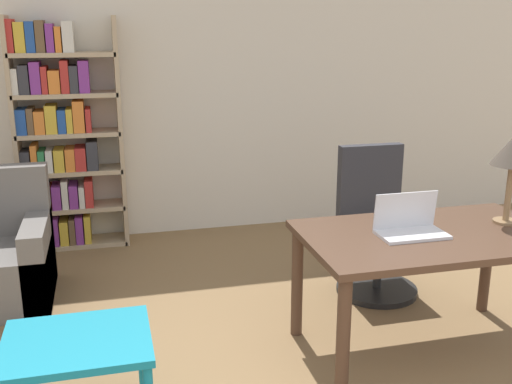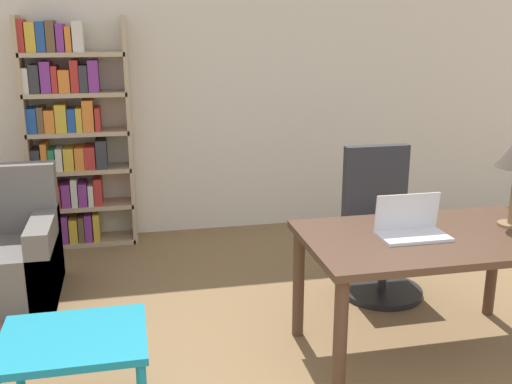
% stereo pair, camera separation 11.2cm
% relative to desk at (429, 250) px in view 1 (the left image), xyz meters
% --- Properties ---
extents(wall_back, '(8.00, 0.06, 2.70)m').
position_rel_desk_xyz_m(wall_back, '(-0.84, 2.52, 0.72)').
color(wall_back, beige).
rests_on(wall_back, ground_plane).
extents(desk, '(1.43, 0.85, 0.73)m').
position_rel_desk_xyz_m(desk, '(0.00, 0.00, 0.00)').
color(desk, '#4C3323').
rests_on(desk, ground_plane).
extents(laptop, '(0.38, 0.22, 0.23)m').
position_rel_desk_xyz_m(laptop, '(-0.13, 0.01, 0.15)').
color(laptop, silver).
rests_on(laptop, desk).
extents(office_chair, '(0.57, 0.57, 1.04)m').
position_rel_desk_xyz_m(office_chair, '(0.09, 0.88, -0.19)').
color(office_chair, black).
rests_on(office_chair, ground_plane).
extents(side_table_blue, '(0.66, 0.54, 0.49)m').
position_rel_desk_xyz_m(side_table_blue, '(-1.91, -0.29, -0.21)').
color(side_table_blue, teal).
rests_on(side_table_blue, ground_plane).
extents(bookshelf, '(0.87, 0.28, 1.93)m').
position_rel_desk_xyz_m(bookshelf, '(-2.09, 2.33, 0.31)').
color(bookshelf, tan).
rests_on(bookshelf, ground_plane).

